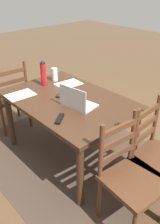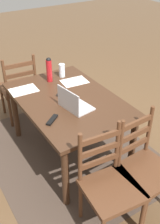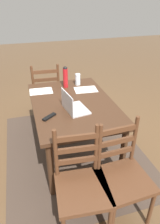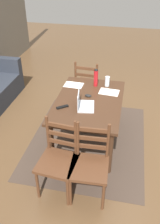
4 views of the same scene
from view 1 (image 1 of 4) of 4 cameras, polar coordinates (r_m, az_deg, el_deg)
name	(u,v)px [view 1 (image 1 of 4)]	position (r m, az deg, el deg)	size (l,w,h in m)	color
ground_plane	(70,153)	(2.93, -2.48, -9.77)	(14.00, 14.00, 0.00)	brown
area_rug	(70,153)	(2.93, -2.48, -9.73)	(2.15, 1.76, 0.01)	#47382D
dining_table	(68,107)	(2.57, -2.78, 1.28)	(1.40, 0.95, 0.73)	#422819
chair_left_near	(157,157)	(2.27, 17.72, -10.01)	(0.46, 0.46, 0.95)	#56331E
chair_left_far	(131,177)	(2.02, 11.95, -14.89)	(0.48, 0.48, 0.95)	#56331E
chair_right_far	(9,97)	(3.32, -16.37, 3.49)	(0.47, 0.47, 0.95)	#56331E
laptop	(77,102)	(2.34, -0.81, 2.46)	(0.35, 0.27, 0.23)	silver
water_bottle	(43,73)	(2.83, -8.68, 9.11)	(0.07, 0.07, 0.29)	red
drinking_glass	(55,74)	(2.97, -6.03, 8.84)	(0.07, 0.07, 0.16)	silver
computer_mouse	(60,95)	(2.57, -4.78, 4.00)	(0.06, 0.10, 0.03)	black
tv_remote	(60,119)	(2.16, -4.83, -1.58)	(0.04, 0.17, 0.02)	black
paper_stack_left	(20,95)	(2.68, -13.93, 3.95)	(0.21, 0.30, 0.00)	white
paper_stack_right	(69,84)	(2.89, -2.70, 6.68)	(0.21, 0.30, 0.00)	white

